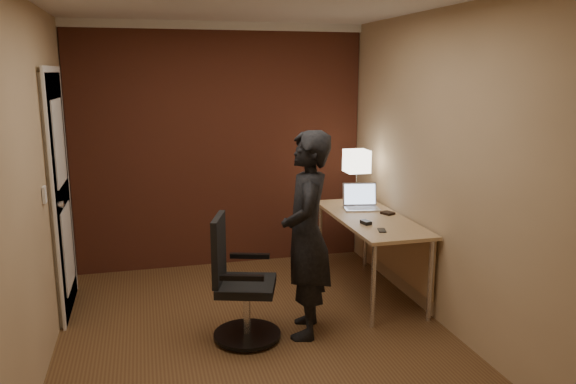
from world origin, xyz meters
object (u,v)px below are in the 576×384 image
object	(u,v)px
desk_lamp	(357,162)
wallet	(388,213)
desk	(377,230)
office_chair	(238,287)
phone	(382,230)
mouse	(366,222)
laptop	(361,201)
person	(306,235)

from	to	relation	value
desk_lamp	wallet	distance (m)	0.65
desk	office_chair	xyz separation A→B (m)	(-1.39, -0.62, -0.18)
desk	wallet	xyz separation A→B (m)	(0.12, 0.04, 0.14)
wallet	office_chair	size ratio (longest dim) A/B	0.12
phone	office_chair	distance (m)	1.28
mouse	office_chair	bearing A→B (deg)	-174.32
desk_lamp	office_chair	bearing A→B (deg)	-140.26
laptop	phone	distance (m)	0.81
person	office_chair	bearing A→B (deg)	-74.57
phone	mouse	bearing A→B (deg)	117.54
person	mouse	bearing A→B (deg)	139.12
mouse	phone	distance (m)	0.23
wallet	person	xyz separation A→B (m)	(-0.98, -0.68, 0.06)
wallet	office_chair	distance (m)	1.68
laptop	desk_lamp	bearing A→B (deg)	82.12
desk	person	xyz separation A→B (m)	(-0.86, -0.64, 0.20)
desk_lamp	wallet	bearing A→B (deg)	-75.88
desk	person	distance (m)	1.09
wallet	person	world-z (taller)	person
desk	phone	xyz separation A→B (m)	(-0.16, -0.46, 0.13)
phone	office_chair	bearing A→B (deg)	-157.13
wallet	office_chair	xyz separation A→B (m)	(-1.51, -0.66, -0.32)
desk_lamp	person	distance (m)	1.49
wallet	laptop	bearing A→B (deg)	117.37
desk	office_chair	bearing A→B (deg)	-156.00
laptop	mouse	size ratio (longest dim) A/B	3.72
desk_lamp	wallet	size ratio (longest dim) A/B	4.86
desk_lamp	person	size ratio (longest dim) A/B	0.34
office_chair	person	distance (m)	0.65
desk	desk_lamp	world-z (taller)	desk_lamp
desk_lamp	phone	world-z (taller)	desk_lamp
office_chair	laptop	bearing A→B (deg)	35.03
mouse	wallet	size ratio (longest dim) A/B	0.91
laptop	mouse	xyz separation A→B (m)	(-0.18, -0.57, -0.05)
desk_lamp	laptop	size ratio (longest dim) A/B	1.44
phone	person	world-z (taller)	person
laptop	mouse	distance (m)	0.59
laptop	office_chair	size ratio (longest dim) A/B	0.39
person	desk	bearing A→B (deg)	143.83
wallet	person	distance (m)	1.19
wallet	phone	bearing A→B (deg)	-119.18
person	laptop	bearing A→B (deg)	156.87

